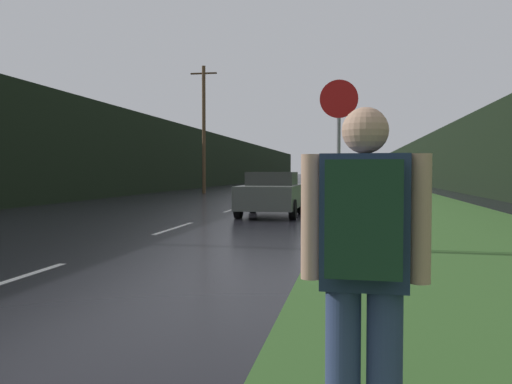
# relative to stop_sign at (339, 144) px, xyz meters

# --- Properties ---
(grass_verge) EXTENTS (6.00, 240.00, 0.02)m
(grass_verge) POSITION_rel_stop_sign_xyz_m (2.53, 28.58, -1.97)
(grass_verge) COLOR #386028
(grass_verge) RESTS_ON ground_plane
(lane_stripe_b) EXTENTS (0.12, 3.00, 0.01)m
(lane_stripe_b) POSITION_rel_stop_sign_xyz_m (-4.26, -4.00, -1.97)
(lane_stripe_b) COLOR silver
(lane_stripe_b) RESTS_ON ground_plane
(lane_stripe_c) EXTENTS (0.12, 3.00, 0.01)m
(lane_stripe_c) POSITION_rel_stop_sign_xyz_m (-4.26, 3.00, -1.97)
(lane_stripe_c) COLOR silver
(lane_stripe_c) RESTS_ON ground_plane
(lane_stripe_d) EXTENTS (0.12, 3.00, 0.01)m
(lane_stripe_d) POSITION_rel_stop_sign_xyz_m (-4.26, 10.00, -1.97)
(lane_stripe_d) COLOR silver
(lane_stripe_d) RESTS_ON ground_plane
(lane_stripe_e) EXTENTS (0.12, 3.00, 0.01)m
(lane_stripe_e) POSITION_rel_stop_sign_xyz_m (-4.26, 17.00, -1.97)
(lane_stripe_e) COLOR silver
(lane_stripe_e) RESTS_ON ground_plane
(treeline_far_side) EXTENTS (2.00, 140.00, 5.23)m
(treeline_far_side) POSITION_rel_stop_sign_xyz_m (-14.06, 38.58, 0.64)
(treeline_far_side) COLOR black
(treeline_far_side) RESTS_ON ground_plane
(treeline_near_side) EXTENTS (2.00, 140.00, 5.11)m
(treeline_near_side) POSITION_rel_stop_sign_xyz_m (8.53, 38.58, 0.58)
(treeline_near_side) COLOR black
(treeline_near_side) RESTS_ON ground_plane
(utility_pole_far) EXTENTS (1.80, 0.24, 8.53)m
(utility_pole_far) POSITION_rel_stop_sign_xyz_m (-9.58, 24.94, 2.42)
(utility_pole_far) COLOR #4C3823
(utility_pole_far) RESTS_ON ground_plane
(stop_sign) EXTENTS (0.72, 0.07, 3.20)m
(stop_sign) POSITION_rel_stop_sign_xyz_m (0.00, 0.00, 0.00)
(stop_sign) COLOR slate
(stop_sign) RESTS_ON ground_plane
(hitchhiker_with_backpack) EXTENTS (0.62, 0.43, 1.77)m
(hitchhiker_with_backpack) POSITION_rel_stop_sign_xyz_m (0.31, -7.76, -0.96)
(hitchhiker_with_backpack) COLOR navy
(hitchhiker_with_backpack) RESTS_ON ground_plane
(car_passing_near) EXTENTS (1.90, 4.03, 1.45)m
(car_passing_near) POSITION_rel_stop_sign_xyz_m (-2.36, 7.31, -1.24)
(car_passing_near) COLOR #4C514C
(car_passing_near) RESTS_ON ground_plane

